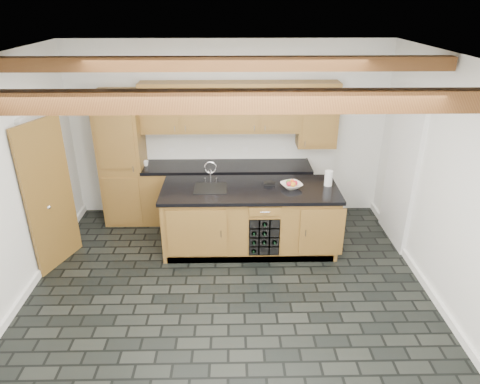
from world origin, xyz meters
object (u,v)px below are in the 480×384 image
object	(u,v)px
island	(250,218)
kitchen_scale	(269,183)
paper_towel	(328,178)
fruit_bowl	(291,185)

from	to	relation	value
island	kitchen_scale	distance (m)	0.57
kitchen_scale	paper_towel	xyz separation A→B (m)	(0.82, -0.03, 0.09)
kitchen_scale	paper_towel	bearing A→B (deg)	-1.16
kitchen_scale	fruit_bowl	xyz separation A→B (m)	(0.30, -0.11, 0.01)
fruit_bowl	paper_towel	distance (m)	0.54
kitchen_scale	paper_towel	world-z (taller)	paper_towel
island	paper_towel	distance (m)	1.24
fruit_bowl	paper_towel	world-z (taller)	paper_towel
kitchen_scale	island	bearing A→B (deg)	-154.44
island	fruit_bowl	world-z (taller)	fruit_bowl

